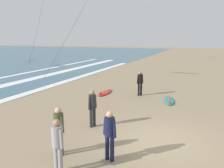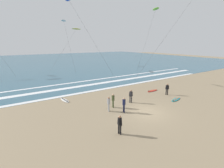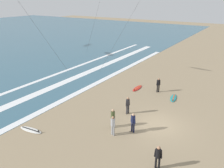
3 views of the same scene
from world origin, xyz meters
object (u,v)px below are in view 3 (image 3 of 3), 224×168
(surfer_right_near, at_px, (113,117))
(surfer_left_near, at_px, (158,155))
(surfboard_right_spare, at_px, (31,130))
(surfer_mid_group, at_px, (133,121))
(surfer_background_far, at_px, (128,104))
(surfboard_near_water, at_px, (137,88))
(surfer_left_far, at_px, (158,84))
(surfer_foreground_main, at_px, (113,124))
(surfboard_left_pile, at_px, (173,98))

(surfer_right_near, bearing_deg, surfer_left_near, -117.92)
(surfboard_right_spare, bearing_deg, surfer_mid_group, -58.81)
(surfboard_right_spare, bearing_deg, surfer_background_far, -37.86)
(surfer_right_near, relative_size, surfboard_right_spare, 0.74)
(surfer_right_near, distance_m, surfboard_right_spare, 6.52)
(surfer_background_far, xyz_separation_m, surfer_left_near, (-5.18, -4.92, 0.00))
(surfer_right_near, relative_size, surfer_left_near, 1.00)
(surfer_background_far, xyz_separation_m, surfer_right_near, (-2.62, -0.10, 0.00))
(surfer_mid_group, relative_size, surfboard_near_water, 0.75)
(surfer_left_far, xyz_separation_m, surfer_right_near, (-8.75, 0.30, 0.00))
(surfer_left_far, distance_m, surfer_foreground_main, 9.71)
(surfer_foreground_main, bearing_deg, surfer_background_far, 11.14)
(surfer_right_near, height_order, surfboard_left_pile, surfer_right_near)
(surfer_left_far, distance_m, surfer_right_near, 8.76)
(surfer_left_near, bearing_deg, surfboard_right_spare, 97.58)
(surfer_left_far, xyz_separation_m, surfboard_left_pile, (-0.71, -1.99, -0.91))
(surfer_background_far, bearing_deg, surfer_foreground_main, -168.86)
(surfer_right_near, relative_size, surfboard_near_water, 0.75)
(surfer_right_near, xyz_separation_m, surfboard_right_spare, (-3.88, 5.16, -0.91))
(surfboard_right_spare, bearing_deg, surfboard_left_pile, -32.00)
(surfer_background_far, relative_size, surfboard_right_spare, 0.74)
(surfboard_right_spare, xyz_separation_m, surfboard_left_pile, (11.93, -7.45, 0.00))
(surfer_left_far, relative_size, surfer_mid_group, 1.00)
(surfer_mid_group, height_order, surfboard_near_water, surfer_mid_group)
(surfer_left_far, bearing_deg, surfboard_left_pile, -109.66)
(surfer_mid_group, bearing_deg, surfer_right_near, 98.45)
(surfboard_near_water, bearing_deg, surfer_mid_group, -155.60)
(surfer_right_near, distance_m, surfer_left_near, 5.46)
(surfboard_near_water, bearing_deg, surfboard_right_spare, 165.85)
(surfer_right_near, height_order, surfboard_right_spare, surfer_right_near)
(surfboard_right_spare, distance_m, surfboard_left_pile, 14.06)
(surfer_right_near, bearing_deg, surfboard_right_spare, 126.98)
(surfer_foreground_main, bearing_deg, surfer_mid_group, -41.54)
(surfer_right_near, xyz_separation_m, surfboard_left_pile, (8.04, -2.29, -0.91))
(surfer_left_far, relative_size, surfboard_right_spare, 0.74)
(surfboard_right_spare, bearing_deg, surfer_left_near, -82.42)
(surfer_left_far, bearing_deg, surfer_foreground_main, -178.20)
(surfer_background_far, distance_m, surfer_mid_group, 2.96)
(surfer_left_near, bearing_deg, surfboard_left_pile, 13.43)
(surfer_background_far, distance_m, surfer_left_near, 7.14)
(surfer_foreground_main, bearing_deg, surfer_left_far, 1.80)
(surfer_foreground_main, bearing_deg, surfer_right_near, 32.40)
(surfer_mid_group, height_order, surfer_right_near, same)
(surfboard_left_pile, bearing_deg, surfboard_right_spare, 148.00)
(surfboard_left_pile, bearing_deg, surfer_right_near, 164.09)
(surfer_left_far, xyz_separation_m, surfer_mid_group, (-8.51, -1.37, 0.00))
(surfer_foreground_main, distance_m, surfboard_near_water, 9.81)
(surfboard_near_water, bearing_deg, surfer_background_far, -161.47)
(surfer_left_far, relative_size, surfer_right_near, 1.00)
(surfer_left_near, distance_m, surfboard_right_spare, 10.11)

